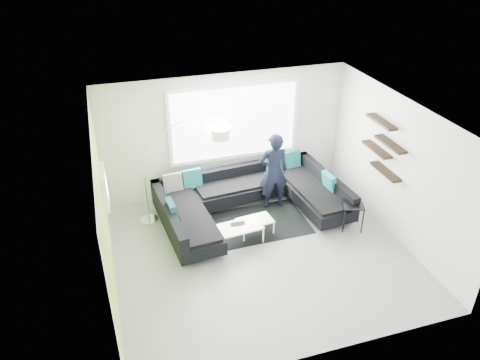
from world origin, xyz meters
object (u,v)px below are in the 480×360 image
Objects in this scene: side_table at (352,216)px; laptop at (238,225)px; sectional_sofa at (252,202)px; person at (274,171)px; arc_lamp at (144,177)px; coffee_table at (248,229)px.

side_table is 2.37m from laptop.
sectional_sofa is at bearing 54.68° from laptop.
person reaches higher than side_table.
arc_lamp is (-2.13, 0.48, 0.70)m from sectional_sofa.
person is at bearing -12.60° from arc_lamp.
person is at bearing 20.03° from sectional_sofa.
arc_lamp reaches higher than sectional_sofa.
sectional_sofa is 6.99× the size of side_table.
coffee_table is 2.17m from side_table.
sectional_sofa is 13.76× the size of laptop.
person is at bearing 40.43° from coffee_table.
sectional_sofa reaches higher than coffee_table.
arc_lamp is 2.72m from person.
side_table is (2.15, -0.32, 0.10)m from coffee_table.
person reaches higher than sectional_sofa.
coffee_table is 1.46m from person.
laptop is at bearing -130.89° from sectional_sofa.
person reaches higher than coffee_table.
sectional_sofa is 2.09m from side_table.
laptop reaches higher than coffee_table.
laptop is at bearing -172.89° from coffee_table.
sectional_sofa is at bearing 58.76° from coffee_table.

